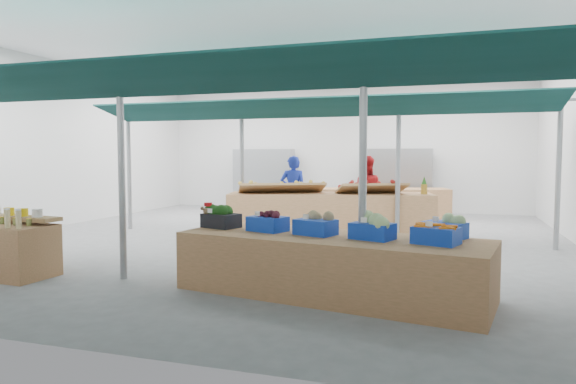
{
  "coord_description": "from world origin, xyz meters",
  "views": [
    {
      "loc": [
        3.53,
        -10.34,
        1.79
      ],
      "look_at": [
        0.77,
        -1.6,
        1.15
      ],
      "focal_mm": 32.0,
      "sensor_mm": 36.0,
      "label": 1
    }
  ],
  "objects_px": {
    "crate_stack": "(431,271)",
    "bottle_shelf": "(1,247)",
    "fruit_counter": "(330,215)",
    "vendor_left": "(293,192)",
    "veg_counter": "(331,265)",
    "vendor_right": "(365,193)"
  },
  "relations": [
    {
      "from": "crate_stack",
      "to": "bottle_shelf",
      "type": "bearing_deg",
      "value": -171.77
    },
    {
      "from": "fruit_counter",
      "to": "crate_stack",
      "type": "bearing_deg",
      "value": -74.27
    },
    {
      "from": "vendor_left",
      "to": "fruit_counter",
      "type": "bearing_deg",
      "value": 124.48
    },
    {
      "from": "bottle_shelf",
      "to": "crate_stack",
      "type": "bearing_deg",
      "value": 12.43
    },
    {
      "from": "veg_counter",
      "to": "vendor_left",
      "type": "relative_size",
      "value": 2.2
    },
    {
      "from": "veg_counter",
      "to": "crate_stack",
      "type": "bearing_deg",
      "value": 32.11
    },
    {
      "from": "veg_counter",
      "to": "bottle_shelf",
      "type": "bearing_deg",
      "value": -165.73
    },
    {
      "from": "vendor_left",
      "to": "veg_counter",
      "type": "bearing_deg",
      "value": 98.41
    },
    {
      "from": "fruit_counter",
      "to": "vendor_right",
      "type": "height_order",
      "value": "vendor_right"
    },
    {
      "from": "vendor_left",
      "to": "vendor_right",
      "type": "bearing_deg",
      "value": 166.99
    },
    {
      "from": "bottle_shelf",
      "to": "vendor_right",
      "type": "distance_m",
      "value": 7.73
    },
    {
      "from": "fruit_counter",
      "to": "vendor_right",
      "type": "bearing_deg",
      "value": 48.38
    },
    {
      "from": "vendor_left",
      "to": "vendor_right",
      "type": "relative_size",
      "value": 1.0
    },
    {
      "from": "bottle_shelf",
      "to": "vendor_left",
      "type": "height_order",
      "value": "vendor_left"
    },
    {
      "from": "vendor_left",
      "to": "vendor_right",
      "type": "xyz_separation_m",
      "value": [
        1.8,
        0.0,
        0.0
      ]
    },
    {
      "from": "crate_stack",
      "to": "vendor_right",
      "type": "xyz_separation_m",
      "value": [
        -1.74,
        5.36,
        0.62
      ]
    },
    {
      "from": "fruit_counter",
      "to": "vendor_right",
      "type": "xyz_separation_m",
      "value": [
        0.6,
        1.1,
        0.42
      ]
    },
    {
      "from": "fruit_counter",
      "to": "crate_stack",
      "type": "relative_size",
      "value": 7.95
    },
    {
      "from": "veg_counter",
      "to": "fruit_counter",
      "type": "bearing_deg",
      "value": 112.77
    },
    {
      "from": "veg_counter",
      "to": "crate_stack",
      "type": "xyz_separation_m",
      "value": [
        1.23,
        0.51,
        -0.1
      ]
    },
    {
      "from": "fruit_counter",
      "to": "crate_stack",
      "type": "distance_m",
      "value": 4.86
    },
    {
      "from": "fruit_counter",
      "to": "bottle_shelf",
      "type": "bearing_deg",
      "value": -140.14
    }
  ]
}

